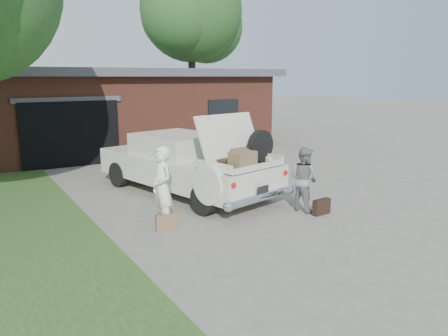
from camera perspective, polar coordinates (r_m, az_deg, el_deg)
ground at (r=9.05m, az=2.01°, el=-7.50°), size 90.00×90.00×0.00m
house at (r=19.48m, az=-14.56°, el=7.58°), size 12.80×7.80×3.30m
tree_right at (r=27.01m, az=-4.14°, el=19.26°), size 6.83×5.94×9.75m
sedan at (r=11.36m, az=-4.95°, el=0.61°), size 3.18×5.68×2.15m
woman_left at (r=8.78m, az=-8.07°, el=-2.56°), size 0.42×0.62×1.66m
woman_right at (r=10.01m, az=10.39°, el=-1.42°), size 0.66×0.79×1.46m
suitcase_left at (r=8.80m, az=-7.51°, el=-7.02°), size 0.45×0.21×0.34m
suitcase_right at (r=9.93m, az=12.62°, el=-4.97°), size 0.46×0.18×0.35m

